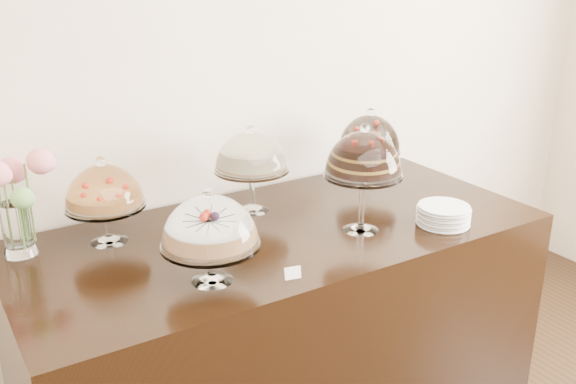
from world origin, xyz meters
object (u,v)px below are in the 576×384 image
flower_vase (13,194)px  plate_stack (443,215)px  cake_stand_dark_choco (370,137)px  cake_stand_sugar_sponge (210,226)px  cake_stand_choco_layer (364,158)px  display_counter (282,322)px  cake_stand_fruit_tart (104,190)px  cake_stand_cheesecake (251,155)px

flower_vase → plate_stack: 1.71m
cake_stand_dark_choco → plate_stack: bearing=-94.1°
cake_stand_sugar_sponge → flower_vase: bearing=131.2°
cake_stand_dark_choco → flower_vase: (-1.61, 0.10, -0.01)m
plate_stack → cake_stand_choco_layer: bearing=157.4°
display_counter → flower_vase: 1.23m
display_counter → cake_stand_sugar_sponge: (-0.44, -0.26, 0.66)m
plate_stack → cake_stand_fruit_tart: bearing=155.4°
cake_stand_fruit_tart → cake_stand_choco_layer: bearing=-25.3°
cake_stand_fruit_tart → plate_stack: 1.39m
cake_stand_choco_layer → cake_stand_dark_choco: 0.57m
cake_stand_fruit_tart → flower_vase: size_ratio=0.88×
cake_stand_sugar_sponge → cake_stand_fruit_tart: bearing=112.0°
cake_stand_choco_layer → cake_stand_dark_choco: (0.37, 0.42, -0.07)m
cake_stand_cheesecake → cake_stand_dark_choco: size_ratio=1.01×
cake_stand_fruit_tart → cake_stand_cheesecake: bearing=-0.8°
cake_stand_sugar_sponge → flower_vase: (-0.52, 0.60, 0.03)m
cake_stand_dark_choco → cake_stand_fruit_tart: cake_stand_dark_choco is taller
cake_stand_choco_layer → flower_vase: (-1.24, 0.52, -0.08)m
cake_stand_cheesecake → cake_stand_fruit_tart: 0.65m
cake_stand_sugar_sponge → cake_stand_fruit_tart: (-0.21, 0.52, 0.01)m
cake_stand_dark_choco → flower_vase: flower_vase is taller
cake_stand_cheesecake → flower_vase: size_ratio=0.98×
cake_stand_sugar_sponge → cake_stand_choco_layer: size_ratio=0.77×
cake_stand_fruit_tart → plate_stack: size_ratio=1.61×
display_counter → flower_vase: (-0.96, 0.34, 0.69)m
display_counter → cake_stand_sugar_sponge: cake_stand_sugar_sponge is taller
cake_stand_cheesecake → cake_stand_fruit_tart: cake_stand_cheesecake is taller
cake_stand_sugar_sponge → cake_stand_choco_layer: 0.73m
cake_stand_dark_choco → cake_stand_fruit_tart: 1.30m
display_counter → cake_stand_dark_choco: 0.98m
cake_stand_fruit_tart → flower_vase: flower_vase is taller
cake_stand_fruit_tart → cake_stand_dark_choco: bearing=-0.6°
flower_vase → cake_stand_dark_choco: bearing=-3.4°
cake_stand_cheesecake → cake_stand_dark_choco: bearing=-0.5°
cake_stand_sugar_sponge → cake_stand_fruit_tart: 0.56m
cake_stand_dark_choco → cake_stand_cheesecake: bearing=179.5°
cake_stand_fruit_tart → flower_vase: bearing=165.4°
cake_stand_sugar_sponge → plate_stack: size_ratio=1.59×
cake_stand_choco_layer → display_counter: bearing=146.8°
cake_stand_choco_layer → flower_vase: 1.35m
cake_stand_sugar_sponge → cake_stand_choco_layer: cake_stand_choco_layer is taller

